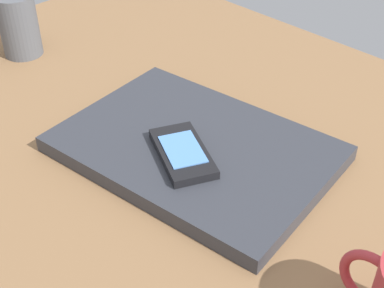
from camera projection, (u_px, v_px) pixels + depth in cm
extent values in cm
cube|color=olive|center=(215.00, 177.00, 67.40)|extent=(120.00, 80.00, 3.00)
cube|color=#33353D|center=(192.00, 150.00, 67.65)|extent=(35.78, 27.26, 2.05)
cube|color=black|center=(183.00, 153.00, 64.63)|extent=(11.94, 9.52, 1.09)
cube|color=#5993E0|center=(183.00, 149.00, 64.26)|extent=(7.78, 6.69, 0.14)
cylinder|color=#595B60|center=(19.00, 26.00, 87.55)|extent=(6.25, 6.25, 10.03)
torus|color=#B23338|center=(371.00, 281.00, 46.78)|extent=(6.18, 0.90, 6.18)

